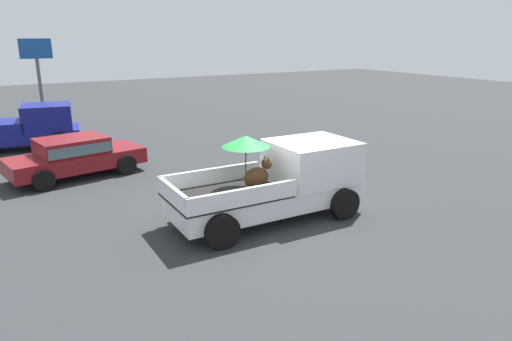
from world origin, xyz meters
TOP-DOWN VIEW (x-y plane):
  - ground_plane at (0.00, 0.00)m, footprint 80.00×80.00m
  - pickup_truck_main at (0.47, 0.00)m, footprint 5.07×2.30m
  - pickup_truck_red at (-4.68, 11.63)m, footprint 5.03×2.77m
  - parked_sedan_near at (-3.55, 6.43)m, footprint 4.54×2.54m
  - motel_sign at (-3.49, 14.64)m, footprint 1.40×0.16m

SIDE VIEW (x-z plane):
  - ground_plane at x=0.00m, z-range 0.00..0.00m
  - parked_sedan_near at x=-3.55m, z-range 0.08..1.41m
  - pickup_truck_red at x=-4.68m, z-range -0.03..1.77m
  - pickup_truck_main at x=0.47m, z-range -0.14..2.06m
  - motel_sign at x=-3.49m, z-range 0.93..5.35m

